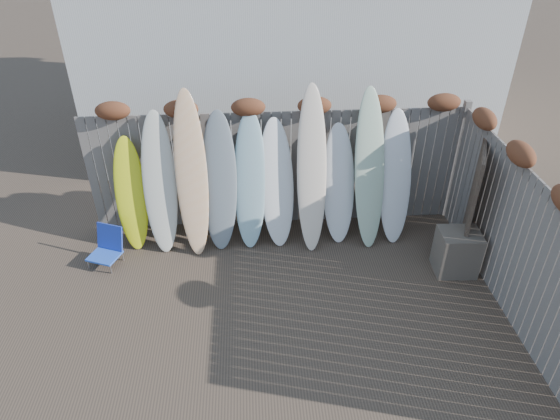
{
  "coord_description": "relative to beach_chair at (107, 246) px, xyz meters",
  "views": [
    {
      "loc": [
        -0.4,
        -4.74,
        4.92
      ],
      "look_at": [
        0.0,
        1.2,
        1.0
      ],
      "focal_mm": 32.0,
      "sensor_mm": 36.0,
      "label": 1
    }
  ],
  "objects": [
    {
      "name": "lattice_panel",
      "position": [
        5.52,
        -0.11,
        0.65
      ],
      "size": [
        0.54,
        1.14,
        1.84
      ],
      "primitive_type": "cube",
      "rotation": [
        0.0,
        0.0,
        -0.42
      ],
      "color": "#4E3D2F",
      "rests_on": "ground"
    },
    {
      "name": "surfboard_1",
      "position": [
        0.84,
        0.47,
        0.8
      ],
      "size": [
        0.53,
        0.77,
        2.14
      ],
      "primitive_type": "ellipsoid",
      "rotation": [
        -0.31,
        0.0,
        0.03
      ],
      "color": "silver",
      "rests_on": "ground"
    },
    {
      "name": "wooden_crate",
      "position": [
        5.23,
        -0.59,
        0.07
      ],
      "size": [
        0.61,
        0.52,
        0.68
      ],
      "primitive_type": "cube",
      "rotation": [
        0.0,
        0.0,
        -0.05
      ],
      "color": "#473A35",
      "rests_on": "ground"
    },
    {
      "name": "ground",
      "position": [
        2.63,
        -1.48,
        -0.27
      ],
      "size": [
        80.0,
        80.0,
        0.0
      ],
      "primitive_type": "plane",
      "color": "#493A2D"
    },
    {
      "name": "beach_chair",
      "position": [
        0.0,
        0.0,
        0.0
      ],
      "size": [
        0.57,
        0.59,
        0.58
      ],
      "color": "blue",
      "rests_on": "ground"
    },
    {
      "name": "surfboard_2",
      "position": [
        1.34,
        0.42,
        0.96
      ],
      "size": [
        0.54,
        0.89,
        2.46
      ],
      "primitive_type": "ellipsoid",
      "rotation": [
        -0.31,
        0.0,
        0.07
      ],
      "color": "#EFB972",
      "rests_on": "ground"
    },
    {
      "name": "surfboard_9",
      "position": [
        4.5,
        0.47,
        0.77
      ],
      "size": [
        0.51,
        0.74,
        2.07
      ],
      "primitive_type": "ellipsoid",
      "rotation": [
        -0.31,
        0.0,
        0.01
      ],
      "color": "white",
      "rests_on": "ground"
    },
    {
      "name": "right_fence",
      "position": [
        5.62,
        -1.23,
        0.88
      ],
      "size": [
        0.28,
        4.4,
        2.24
      ],
      "color": "slate",
      "rests_on": "ground"
    },
    {
      "name": "surfboard_3",
      "position": [
        1.74,
        0.48,
        0.79
      ],
      "size": [
        0.6,
        0.79,
        2.11
      ],
      "primitive_type": "ellipsoid",
      "rotation": [
        -0.31,
        0.0,
        -0.07
      ],
      "color": "gray",
      "rests_on": "ground"
    },
    {
      "name": "surfboard_5",
      "position": [
        2.63,
        0.48,
        0.72
      ],
      "size": [
        0.59,
        0.75,
        1.98
      ],
      "primitive_type": "ellipsoid",
      "rotation": [
        -0.31,
        0.0,
        0.1
      ],
      "color": "white",
      "rests_on": "ground"
    },
    {
      "name": "surfboard_4",
      "position": [
        2.21,
        0.49,
        0.78
      ],
      "size": [
        0.57,
        0.79,
        2.1
      ],
      "primitive_type": "ellipsoid",
      "rotation": [
        -0.31,
        0.0,
        -0.1
      ],
      "color": "#A4CDD5",
      "rests_on": "ground"
    },
    {
      "name": "surfboard_8",
      "position": [
        4.06,
        0.43,
        0.95
      ],
      "size": [
        0.52,
        0.87,
        2.43
      ],
      "primitive_type": "ellipsoid",
      "rotation": [
        -0.31,
        0.0,
        0.06
      ],
      "color": "#B6D0B0",
      "rests_on": "ground"
    },
    {
      "name": "back_fence",
      "position": [
        2.69,
        0.91,
        0.92
      ],
      "size": [
        6.05,
        0.28,
        2.24
      ],
      "color": "slate",
      "rests_on": "ground"
    },
    {
      "name": "surfboard_0",
      "position": [
        0.36,
        0.51,
        0.61
      ],
      "size": [
        0.53,
        0.67,
        1.75
      ],
      "primitive_type": "ellipsoid",
      "rotation": [
        -0.31,
        0.0,
        0.09
      ],
      "color": "yellow",
      "rests_on": "ground"
    },
    {
      "name": "surfboard_6",
      "position": [
        3.16,
        0.41,
        0.98
      ],
      "size": [
        0.47,
        0.88,
        2.49
      ],
      "primitive_type": "ellipsoid",
      "rotation": [
        -0.31,
        0.0,
        -0.02
      ],
      "color": "#FCE4C9",
      "rests_on": "ground"
    },
    {
      "name": "surfboard_7",
      "position": [
        3.61,
        0.49,
        0.67
      ],
      "size": [
        0.54,
        0.69,
        1.86
      ],
      "primitive_type": "ellipsoid",
      "rotation": [
        -0.31,
        0.0,
        0.05
      ],
      "color": "white",
      "rests_on": "ground"
    }
  ]
}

